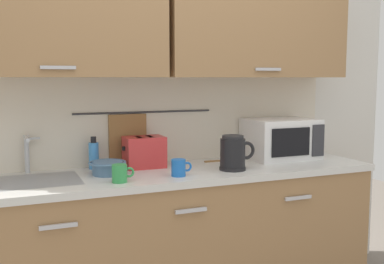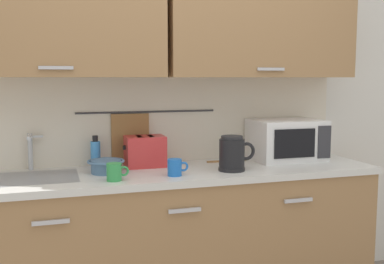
# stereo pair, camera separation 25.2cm
# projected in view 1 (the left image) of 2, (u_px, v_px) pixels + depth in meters

# --- Properties ---
(counter_unit) EXTENTS (2.53, 0.64, 0.90)m
(counter_unit) POSITION_uv_depth(u_px,v_px,m) (170.00, 243.00, 2.78)
(counter_unit) COLOR #997047
(counter_unit) RESTS_ON ground
(back_wall_assembly) EXTENTS (3.70, 0.41, 2.50)m
(back_wall_assembly) POSITION_uv_depth(u_px,v_px,m) (158.00, 66.00, 2.87)
(back_wall_assembly) COLOR silver
(back_wall_assembly) RESTS_ON ground
(sink_faucet) EXTENTS (0.09, 0.17, 0.22)m
(sink_faucet) POSITION_uv_depth(u_px,v_px,m) (27.00, 149.00, 2.62)
(sink_faucet) COLOR #B2B5BA
(sink_faucet) RESTS_ON counter_unit
(microwave) EXTENTS (0.46, 0.35, 0.27)m
(microwave) POSITION_uv_depth(u_px,v_px,m) (281.00, 139.00, 3.13)
(microwave) COLOR white
(microwave) RESTS_ON counter_unit
(electric_kettle) EXTENTS (0.23, 0.16, 0.21)m
(electric_kettle) POSITION_uv_depth(u_px,v_px,m) (233.00, 153.00, 2.74)
(electric_kettle) COLOR black
(electric_kettle) RESTS_ON counter_unit
(dish_soap_bottle) EXTENTS (0.06, 0.06, 0.20)m
(dish_soap_bottle) POSITION_uv_depth(u_px,v_px,m) (94.00, 155.00, 2.77)
(dish_soap_bottle) COLOR #3F8CD8
(dish_soap_bottle) RESTS_ON counter_unit
(mug_near_sink) EXTENTS (0.12, 0.08, 0.09)m
(mug_near_sink) POSITION_uv_depth(u_px,v_px,m) (120.00, 173.00, 2.42)
(mug_near_sink) COLOR green
(mug_near_sink) RESTS_ON counter_unit
(mixing_bowl) EXTENTS (0.21, 0.21, 0.08)m
(mixing_bowl) POSITION_uv_depth(u_px,v_px,m) (107.00, 167.00, 2.61)
(mixing_bowl) COLOR #4C7093
(mixing_bowl) RESTS_ON counter_unit
(toaster) EXTENTS (0.26, 0.17, 0.19)m
(toaster) POSITION_uv_depth(u_px,v_px,m) (144.00, 152.00, 2.82)
(toaster) COLOR red
(toaster) RESTS_ON counter_unit
(mug_by_kettle) EXTENTS (0.12, 0.08, 0.09)m
(mug_by_kettle) POSITION_uv_depth(u_px,v_px,m) (179.00, 168.00, 2.57)
(mug_by_kettle) COLOR blue
(mug_by_kettle) RESTS_ON counter_unit
(wooden_spoon) EXTENTS (0.28, 0.04, 0.01)m
(wooden_spoon) POSITION_uv_depth(u_px,v_px,m) (229.00, 160.00, 3.05)
(wooden_spoon) COLOR #9E7042
(wooden_spoon) RESTS_ON counter_unit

